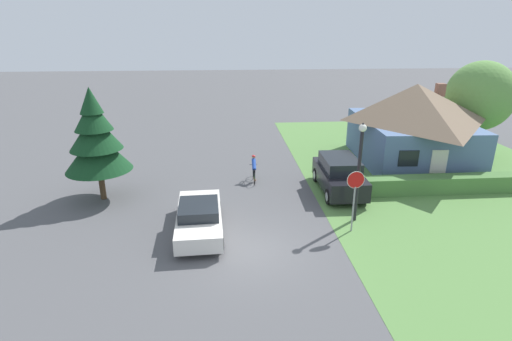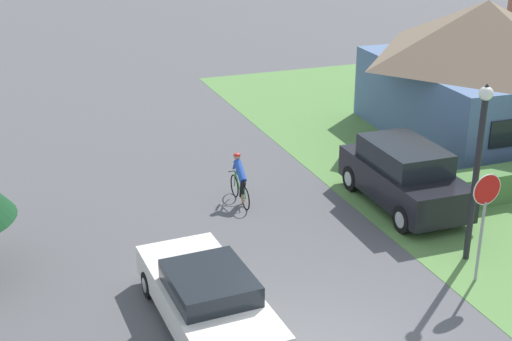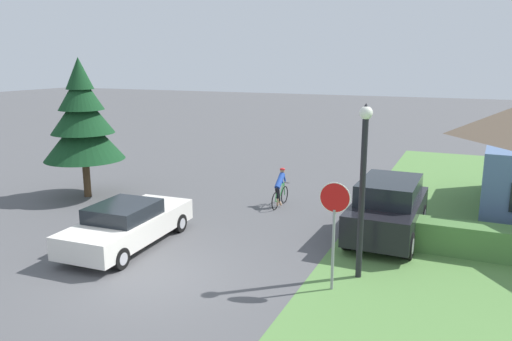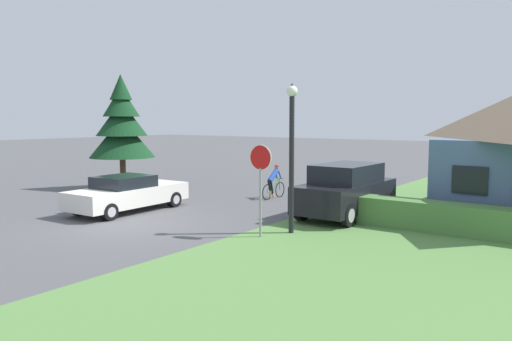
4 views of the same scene
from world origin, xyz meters
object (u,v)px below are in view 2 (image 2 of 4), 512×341
Objects in this scene: parked_suv_right at (404,176)px; stop_sign at (485,206)px; street_lamp at (478,156)px; cyclist at (240,180)px; sedan_left_lane at (208,298)px; cottage_house at (481,67)px.

parked_suv_right is 1.67× the size of stop_sign.
street_lamp is (0.45, 0.99, 0.82)m from stop_sign.
stop_sign reaches higher than cyclist.
sedan_left_lane is 7.29m from street_lamp.
cottage_house is at bearing -74.87° from cyclist.
parked_suv_right is at bearing -63.65° from sedan_left_lane.
street_lamp is at bearing 177.81° from parked_suv_right.
sedan_left_lane is at bearing -144.54° from cottage_house.
parked_suv_right is at bearing -112.60° from cyclist.
cyclist is 7.03m from street_lamp.
parked_suv_right is at bearing 86.85° from street_lamp.
cyclist is 0.37× the size of street_lamp.
sedan_left_lane is 6.41m from cyclist.
parked_suv_right is (4.38, -1.87, 0.22)m from cyclist.
street_lamp is (-0.19, -3.38, 1.83)m from parked_suv_right.
cyclist is at bearing -60.62° from stop_sign.
street_lamp reaches higher than sedan_left_lane.
cottage_house is 1.94× the size of street_lamp.
sedan_left_lane is at bearing -5.64° from stop_sign.
cottage_house is 10.79m from cyclist.
sedan_left_lane is at bearing -175.69° from street_lamp.
sedan_left_lane is (-13.06, -8.45, -1.93)m from cottage_house.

